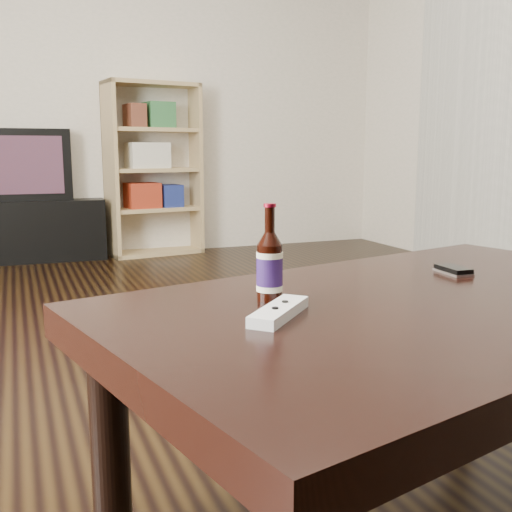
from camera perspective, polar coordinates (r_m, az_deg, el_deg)
name	(u,v)px	position (r m, az deg, el deg)	size (l,w,h in m)	color
floor	(201,396)	(2.11, -5.22, -13.15)	(5.00, 6.00, 0.01)	black
wall_back	(84,81)	(4.93, -16.06, 15.73)	(5.00, 0.02, 2.70)	silver
chimney_breast	(501,66)	(4.25, 22.26, 16.39)	(0.30, 1.20, 2.70)	silver
tv_stand	(26,229)	(4.95, -21.02, 2.43)	(1.15, 0.57, 0.46)	black
tv	(22,164)	(4.92, -21.38, 8.12)	(0.72, 0.47, 0.53)	black
bookshelf	(151,166)	(4.90, -9.99, 8.41)	(0.77, 0.43, 1.35)	tan
coffee_table	(426,327)	(1.34, 15.91, -6.50)	(1.53, 1.10, 0.52)	black
beer_bottle	(270,267)	(1.22, 1.30, -1.01)	(0.06, 0.06, 0.20)	black
phone	(453,270)	(1.58, 18.28, -1.29)	(0.06, 0.10, 0.02)	silver
remote	(279,311)	(1.11, 2.21, -5.30)	(0.17, 0.17, 0.02)	silver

